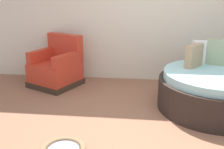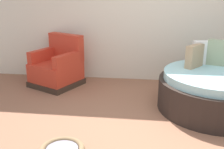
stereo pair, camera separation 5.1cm
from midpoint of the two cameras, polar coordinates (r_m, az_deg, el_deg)
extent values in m
cube|color=#936047|center=(3.71, 7.93, -12.19)|extent=(8.00, 8.00, 0.02)
cube|color=silver|center=(5.49, 8.51, 14.62)|extent=(8.00, 0.12, 3.09)
cylinder|color=#2D231E|center=(4.57, 20.57, -3.87)|extent=(1.72, 1.72, 0.47)
cylinder|color=#9ED1D6|center=(4.47, 20.98, -0.34)|extent=(1.58, 1.58, 0.12)
cube|color=#93A37F|center=(4.82, 21.55, 4.15)|extent=(0.43, 0.22, 0.41)
cube|color=white|center=(4.82, 18.59, 4.28)|extent=(0.40, 0.22, 0.38)
cube|color=tan|center=(4.58, 16.78, 3.61)|extent=(0.31, 0.35, 0.36)
cube|color=#38281E|center=(5.45, -10.95, -1.62)|extent=(1.07, 1.07, 0.10)
cube|color=red|center=(5.38, -11.08, 0.59)|extent=(1.02, 1.02, 0.34)
cube|color=red|center=(5.49, -9.08, 5.58)|extent=(0.75, 0.48, 0.50)
cube|color=red|center=(5.53, -13.63, 3.90)|extent=(0.41, 0.67, 0.22)
cube|color=red|center=(5.09, -8.69, 3.01)|extent=(0.41, 0.67, 0.22)
camera|label=1|loc=(0.03, -89.65, 0.11)|focal=44.83mm
camera|label=2|loc=(0.03, 90.35, -0.11)|focal=44.83mm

